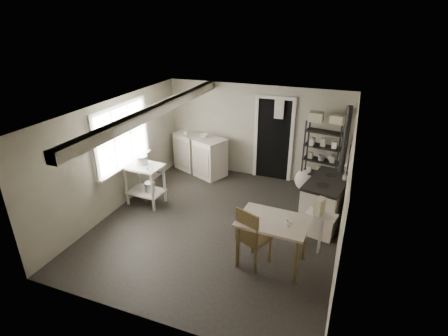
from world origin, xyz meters
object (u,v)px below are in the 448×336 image
(stockpot, at_px, (142,162))
(base_cabinets, at_px, (200,155))
(shelf_rack, at_px, (322,154))
(flour_sack, at_px, (304,180))
(work_table, at_px, (272,244))
(stove, at_px, (325,204))
(chair, at_px, (254,238))
(prep_table, at_px, (146,186))

(stockpot, height_order, base_cabinets, stockpot)
(stockpot, bearing_deg, shelf_rack, 27.45)
(flour_sack, bearing_deg, work_table, -91.52)
(shelf_rack, relative_size, stove, 1.39)
(stockpot, relative_size, stove, 0.23)
(shelf_rack, distance_m, stove, 1.47)
(base_cabinets, relative_size, chair, 1.39)
(base_cabinets, xyz_separation_m, stove, (3.30, -1.40, -0.02))
(prep_table, height_order, stove, stove)
(stove, bearing_deg, flour_sack, 126.87)
(stove, bearing_deg, base_cabinets, 169.04)
(stove, distance_m, work_table, 1.68)
(work_table, height_order, chair, chair)
(work_table, bearing_deg, stove, 65.84)
(prep_table, bearing_deg, stove, 8.10)
(shelf_rack, distance_m, flour_sack, 0.78)
(stove, height_order, flour_sack, stove)
(prep_table, xyz_separation_m, stockpot, (-0.08, 0.06, 0.54))
(chair, bearing_deg, prep_table, -179.21)
(prep_table, bearing_deg, base_cabinets, 77.91)
(prep_table, relative_size, base_cabinets, 0.60)
(flour_sack, bearing_deg, chair, -96.63)
(prep_table, distance_m, stockpot, 0.55)
(prep_table, bearing_deg, chair, -21.70)
(shelf_rack, height_order, flour_sack, shelf_rack)
(stockpot, xyz_separation_m, base_cabinets, (0.49, 1.87, -0.48))
(prep_table, distance_m, stove, 3.75)
(base_cabinets, distance_m, stove, 3.58)
(stockpot, distance_m, flour_sack, 3.71)
(base_cabinets, distance_m, shelf_rack, 3.06)
(base_cabinets, distance_m, chair, 3.83)
(work_table, bearing_deg, flour_sack, 88.48)
(work_table, relative_size, chair, 1.02)
(base_cabinets, distance_m, flour_sack, 2.69)
(stockpot, bearing_deg, flour_sack, 29.48)
(stockpot, xyz_separation_m, flour_sack, (3.17, 1.79, -0.70))
(work_table, distance_m, chair, 0.30)
(prep_table, height_order, chair, chair)
(chair, bearing_deg, work_table, 41.50)
(base_cabinets, height_order, chair, chair)
(stockpot, xyz_separation_m, stove, (3.79, 0.47, -0.50))
(work_table, bearing_deg, base_cabinets, 131.62)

